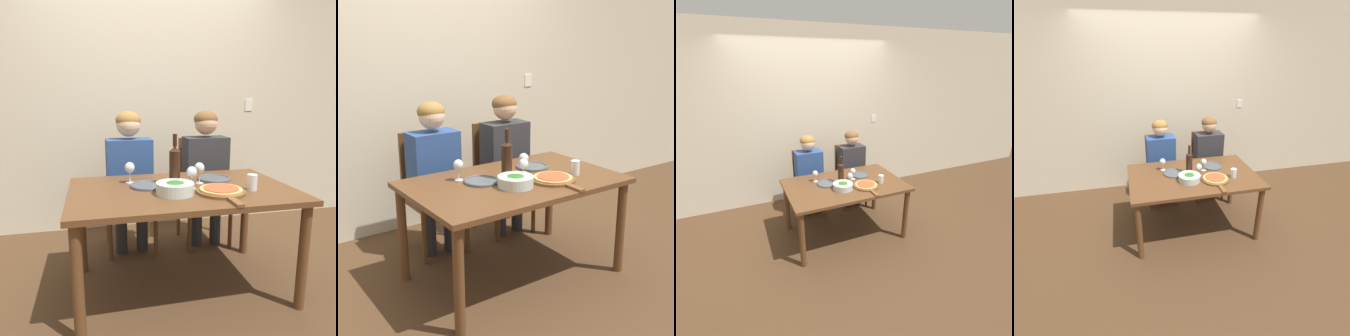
# 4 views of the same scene
# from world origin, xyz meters

# --- Properties ---
(ground_plane) EXTENTS (40.00, 40.00, 0.00)m
(ground_plane) POSITION_xyz_m (0.00, 0.00, 0.00)
(ground_plane) COLOR #4C331E
(back_wall) EXTENTS (10.00, 0.06, 2.70)m
(back_wall) POSITION_xyz_m (0.00, 1.30, 1.35)
(back_wall) COLOR beige
(back_wall) RESTS_ON ground
(dining_table) EXTENTS (1.47, 0.92, 0.73)m
(dining_table) POSITION_xyz_m (0.00, 0.00, 0.64)
(dining_table) COLOR brown
(dining_table) RESTS_ON ground
(chair_left) EXTENTS (0.42, 0.42, 0.96)m
(chair_left) POSITION_xyz_m (-0.27, 0.80, 0.51)
(chair_left) COLOR brown
(chair_left) RESTS_ON ground
(chair_right) EXTENTS (0.42, 0.42, 0.96)m
(chair_right) POSITION_xyz_m (0.41, 0.80, 0.51)
(chair_right) COLOR brown
(chair_right) RESTS_ON ground
(person_woman) EXTENTS (0.47, 0.51, 1.22)m
(person_woman) POSITION_xyz_m (-0.27, 0.68, 0.73)
(person_woman) COLOR #28282D
(person_woman) RESTS_ON ground
(person_man) EXTENTS (0.47, 0.51, 1.22)m
(person_man) POSITION_xyz_m (0.41, 0.68, 0.73)
(person_man) COLOR #28282D
(person_man) RESTS_ON ground
(wine_bottle) EXTENTS (0.07, 0.07, 0.36)m
(wine_bottle) POSITION_xyz_m (-0.04, 0.03, 0.88)
(wine_bottle) COLOR black
(wine_bottle) RESTS_ON dining_table
(broccoli_bowl) EXTENTS (0.24, 0.24, 0.08)m
(broccoli_bowl) POSITION_xyz_m (-0.08, -0.13, 0.77)
(broccoli_bowl) COLOR silver
(broccoli_bowl) RESTS_ON dining_table
(dinner_plate_left) EXTENTS (0.24, 0.24, 0.02)m
(dinner_plate_left) POSITION_xyz_m (-0.21, 0.09, 0.74)
(dinner_plate_left) COLOR #4C5156
(dinner_plate_left) RESTS_ON dining_table
(dinner_plate_right) EXTENTS (0.24, 0.24, 0.02)m
(dinner_plate_right) POSITION_xyz_m (0.29, 0.17, 0.74)
(dinner_plate_right) COLOR #4C5156
(dinner_plate_right) RESTS_ON dining_table
(pizza_on_board) EXTENTS (0.31, 0.45, 0.04)m
(pizza_on_board) POSITION_xyz_m (0.21, -0.18, 0.75)
(pizza_on_board) COLOR brown
(pizza_on_board) RESTS_ON dining_table
(wine_glass_left) EXTENTS (0.07, 0.07, 0.15)m
(wine_glass_left) POSITION_xyz_m (-0.32, 0.21, 0.84)
(wine_glass_left) COLOR silver
(wine_glass_left) RESTS_ON dining_table
(wine_glass_right) EXTENTS (0.07, 0.07, 0.15)m
(wine_glass_right) POSITION_xyz_m (0.15, 0.09, 0.84)
(wine_glass_right) COLOR silver
(wine_glass_right) RESTS_ON dining_table
(wine_glass_centre) EXTENTS (0.07, 0.07, 0.15)m
(wine_glass_centre) POSITION_xyz_m (0.06, -0.03, 0.84)
(wine_glass_centre) COLOR silver
(wine_glass_centre) RESTS_ON dining_table
(water_tumbler) EXTENTS (0.07, 0.07, 0.11)m
(water_tumbler) POSITION_xyz_m (0.43, -0.16, 0.79)
(water_tumbler) COLOR silver
(water_tumbler) RESTS_ON dining_table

